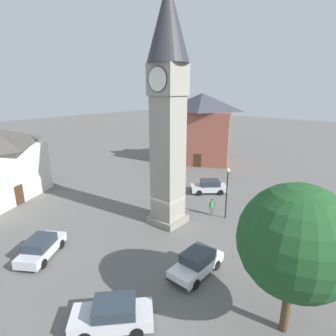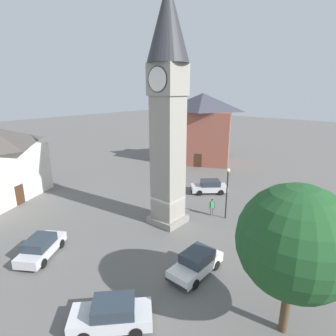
{
  "view_description": "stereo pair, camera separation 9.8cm",
  "coord_description": "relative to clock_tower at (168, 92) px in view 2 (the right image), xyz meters",
  "views": [
    {
      "loc": [
        14.36,
        -17.36,
        11.66
      ],
      "look_at": [
        0.0,
        0.0,
        5.13
      ],
      "focal_mm": 29.13,
      "sensor_mm": 36.0,
      "label": 1
    },
    {
      "loc": [
        14.44,
        -17.3,
        11.66
      ],
      "look_at": [
        0.0,
        0.0,
        5.13
      ],
      "focal_mm": 29.13,
      "sensor_mm": 36.0,
      "label": 2
    }
  ],
  "objects": [
    {
      "name": "pedestrian",
      "position": [
        2.37,
        3.73,
        -10.47
      ],
      "size": [
        0.39,
        0.46,
        1.69
      ],
      "color": "#706656",
      "rests_on": "ground"
    },
    {
      "name": "ground_plane",
      "position": [
        -0.0,
        -0.0,
        -11.48
      ],
      "size": [
        200.0,
        200.0,
        0.0
      ],
      "primitive_type": "plane",
      "color": "#605E5B"
    },
    {
      "name": "lamp_post",
      "position": [
        3.65,
        4.03,
        -8.21
      ],
      "size": [
        0.36,
        0.36,
        4.86
      ],
      "color": "black",
      "rests_on": "ground"
    },
    {
      "name": "car_white_side",
      "position": [
        9.71,
        3.61,
        -10.72
      ],
      "size": [
        4.17,
        4.04,
        1.53
      ],
      "color": "black",
      "rests_on": "ground"
    },
    {
      "name": "car_black_far",
      "position": [
        -0.98,
        8.69,
        -10.72
      ],
      "size": [
        4.17,
        4.04,
        1.53
      ],
      "color": "silver",
      "rests_on": "ground"
    },
    {
      "name": "car_red_corner",
      "position": [
        6.03,
        -4.34,
        -10.72
      ],
      "size": [
        1.87,
        4.16,
        1.53
      ],
      "color": "white",
      "rests_on": "ground"
    },
    {
      "name": "car_silver_kerb",
      "position": [
        5.15,
        -10.58,
        -10.72
      ],
      "size": [
        4.09,
        4.13,
        1.53
      ],
      "color": "silver",
      "rests_on": "ground"
    },
    {
      "name": "clock_tower",
      "position": [
        0.0,
        0.0,
        0.0
      ],
      "size": [
        3.35,
        3.35,
        19.65
      ],
      "color": "gray",
      "rests_on": "ground"
    },
    {
      "name": "building_shop_left",
      "position": [
        -9.46,
        19.82,
        -5.83
      ],
      "size": [
        11.24,
        9.88,
        11.1
      ],
      "color": "#995142",
      "rests_on": "ground"
    },
    {
      "name": "car_blue_kerb",
      "position": [
        -3.58,
        -9.94,
        -10.72
      ],
      "size": [
        3.64,
        4.39,
        1.53
      ],
      "color": "silver",
      "rests_on": "ground"
    },
    {
      "name": "tree",
      "position": [
        11.88,
        -5.22,
        -6.45
      ],
      "size": [
        5.34,
        5.34,
        7.72
      ],
      "color": "brown",
      "rests_on": "ground"
    }
  ]
}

